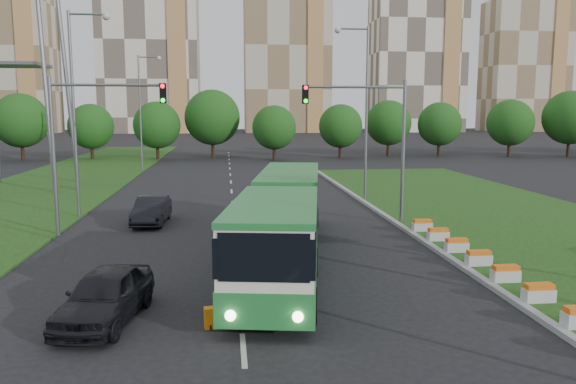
{
  "coord_description": "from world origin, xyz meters",
  "views": [
    {
      "loc": [
        -3.38,
        -20.24,
        6.32
      ],
      "look_at": [
        -0.55,
        5.31,
        2.6
      ],
      "focal_mm": 35.0,
      "sensor_mm": 36.0,
      "label": 1
    }
  ],
  "objects": [
    {
      "name": "ground",
      "position": [
        0.0,
        0.0,
        0.0
      ],
      "size": [
        360.0,
        360.0,
        0.0
      ],
      "primitive_type": "plane",
      "color": "black",
      "rests_on": "ground"
    },
    {
      "name": "grass_median",
      "position": [
        13.0,
        8.0,
        0.07
      ],
      "size": [
        14.0,
        60.0,
        0.15
      ],
      "primitive_type": "cube",
      "color": "#183F12",
      "rests_on": "ground"
    },
    {
      "name": "median_kerb",
      "position": [
        6.05,
        8.0,
        0.09
      ],
      "size": [
        0.3,
        60.0,
        0.18
      ],
      "primitive_type": "cube",
      "color": "#959595",
      "rests_on": "ground"
    },
    {
      "name": "left_verge",
      "position": [
        -18.0,
        25.0,
        0.05
      ],
      "size": [
        12.0,
        110.0,
        0.1
      ],
      "primitive_type": "cube",
      "color": "#183F12",
      "rests_on": "ground"
    },
    {
      "name": "lane_markings",
      "position": [
        -3.0,
        20.0,
        0.0
      ],
      "size": [
        0.2,
        100.0,
        0.01
      ],
      "primitive_type": null,
      "color": "#B3B2AB",
      "rests_on": "ground"
    },
    {
      "name": "flower_planters",
      "position": [
        6.7,
        -0.3,
        0.45
      ],
      "size": [
        1.1,
        15.9,
        0.6
      ],
      "primitive_type": null,
      "color": "silver",
      "rests_on": "grass_median"
    },
    {
      "name": "traffic_mast_median",
      "position": [
        4.78,
        10.0,
        5.35
      ],
      "size": [
        5.76,
        0.32,
        8.0
      ],
      "color": "slate",
      "rests_on": "ground"
    },
    {
      "name": "traffic_mast_left",
      "position": [
        -10.38,
        9.0,
        5.35
      ],
      "size": [
        5.76,
        0.32,
        8.0
      ],
      "color": "slate",
      "rests_on": "ground"
    },
    {
      "name": "street_lamps",
      "position": [
        -3.0,
        10.0,
        6.0
      ],
      "size": [
        36.0,
        60.0,
        12.0
      ],
      "primitive_type": null,
      "color": "slate",
      "rests_on": "ground"
    },
    {
      "name": "tree_line",
      "position": [
        10.0,
        55.0,
        4.5
      ],
      "size": [
        120.0,
        8.0,
        9.0
      ],
      "primitive_type": null,
      "color": "#144412",
      "rests_on": "ground"
    },
    {
      "name": "apartment_tower_west",
      "position": [
        -65.0,
        150.0,
        24.0
      ],
      "size": [
        26.0,
        15.0,
        48.0
      ],
      "primitive_type": "cube",
      "color": "beige",
      "rests_on": "ground"
    },
    {
      "name": "apartment_tower_cwest",
      "position": [
        -25.0,
        150.0,
        26.0
      ],
      "size": [
        28.0,
        15.0,
        52.0
      ],
      "primitive_type": "cube",
      "color": "silver",
      "rests_on": "ground"
    },
    {
      "name": "apartment_tower_ceast",
      "position": [
        15.0,
        150.0,
        25.0
      ],
      "size": [
        25.0,
        15.0,
        50.0
      ],
      "primitive_type": "cube",
      "color": "beige",
      "rests_on": "ground"
    },
    {
      "name": "apartment_tower_east",
      "position": [
        55.0,
        150.0,
        23.5
      ],
      "size": [
        27.0,
        15.0,
        47.0
      ],
      "primitive_type": "cube",
      "color": "silver",
      "rests_on": "ground"
    },
    {
      "name": "midrise_east",
      "position": [
        90.0,
        150.0,
        20.0
      ],
      "size": [
        24.0,
        14.0,
        40.0
      ],
      "primitive_type": "cube",
      "color": "beige",
      "rests_on": "ground"
    },
    {
      "name": "articulated_bus",
      "position": [
        -1.09,
        3.09,
        1.8
      ],
      "size": [
        2.78,
        17.82,
        2.93
      ],
      "rotation": [
        0.0,
        0.0,
        -0.17
      ],
      "color": "silver",
      "rests_on": "ground"
    },
    {
      "name": "car_left_near",
      "position": [
        -7.08,
        -3.43,
        0.8
      ],
      "size": [
        2.71,
        4.98,
        1.61
      ],
      "primitive_type": "imported",
      "rotation": [
        0.0,
        0.0,
        -0.18
      ],
      "color": "black",
      "rests_on": "ground"
    },
    {
      "name": "car_left_far",
      "position": [
        -7.62,
        11.61,
        0.76
      ],
      "size": [
        1.85,
        4.69,
        1.52
      ],
      "primitive_type": "imported",
      "rotation": [
        0.0,
        0.0,
        -0.05
      ],
      "color": "black",
      "rests_on": "ground"
    },
    {
      "name": "pedestrian",
      "position": [
        -2.92,
        -4.32,
        0.84
      ],
      "size": [
        0.61,
        0.72,
        1.68
      ],
      "primitive_type": "imported",
      "rotation": [
        0.0,
        0.0,
        1.17
      ],
      "color": "gray",
      "rests_on": "ground"
    },
    {
      "name": "shopping_trolley",
      "position": [
        -3.91,
        -4.34,
        0.31
      ],
      "size": [
        0.36,
        0.38,
        0.62
      ],
      "rotation": [
        0.0,
        0.0,
        0.15
      ],
      "color": "orange",
      "rests_on": "ground"
    }
  ]
}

